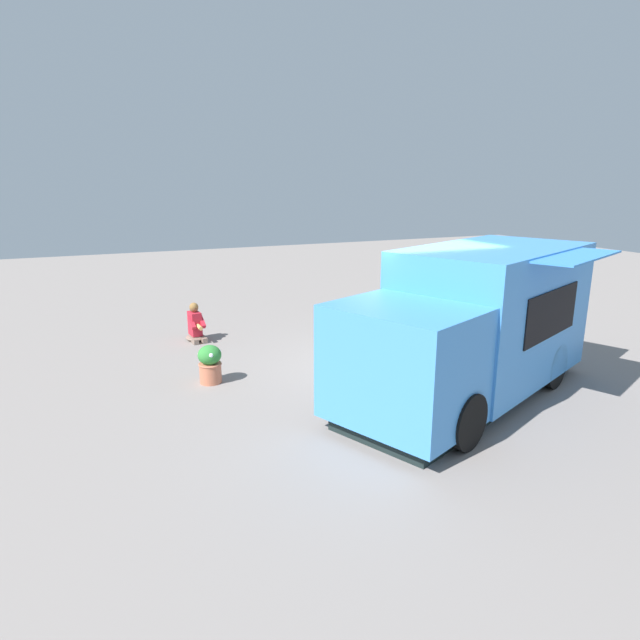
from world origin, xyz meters
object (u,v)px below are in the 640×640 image
person_customer (195,326)px  planter_flowering_near (210,363)px  food_truck (473,328)px  planter_flowering_far (383,315)px

person_customer → planter_flowering_near: size_ratio=1.25×
food_truck → person_customer: size_ratio=6.39×
planter_flowering_near → planter_flowering_far: size_ratio=0.98×
person_customer → planter_flowering_far: 4.43m
food_truck → planter_flowering_far: size_ratio=7.86×
food_truck → planter_flowering_near: food_truck is taller
food_truck → person_customer: food_truck is taller
person_customer → planter_flowering_near: (-0.26, -2.72, 0.03)m
person_customer → planter_flowering_near: 2.73m
person_customer → planter_flowering_far: (4.34, -0.87, 0.04)m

